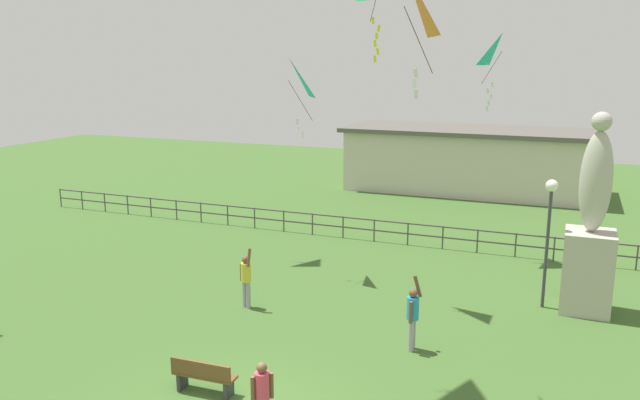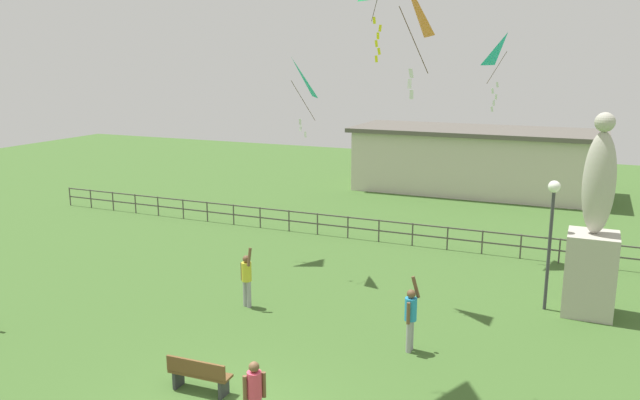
% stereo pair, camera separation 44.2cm
% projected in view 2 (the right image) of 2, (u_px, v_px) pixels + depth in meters
% --- Properties ---
extents(statue_monument, '(1.42, 1.42, 6.00)m').
position_uv_depth(statue_monument, '(593.00, 245.00, 18.46)').
color(statue_monument, '#B2AD9E').
rests_on(statue_monument, ground_plane).
extents(lamppost, '(0.36, 0.36, 3.99)m').
position_uv_depth(lamppost, '(552.00, 216.00, 18.57)').
color(lamppost, '#38383D').
rests_on(lamppost, ground_plane).
extents(park_bench, '(1.51, 0.47, 0.85)m').
position_uv_depth(park_bench, '(199.00, 374.00, 14.29)').
color(park_bench, brown).
rests_on(park_bench, ground_plane).
extents(person_0, '(0.36, 0.37, 1.59)m').
position_uv_depth(person_0, '(255.00, 393.00, 12.60)').
color(person_0, '#99999E').
rests_on(person_0, ground_plane).
extents(person_2, '(0.49, 0.37, 1.93)m').
position_uv_depth(person_2, '(247.00, 277.00, 19.20)').
color(person_2, '#99999E').
rests_on(person_2, ground_plane).
extents(person_3, '(0.34, 0.51, 1.98)m').
position_uv_depth(person_3, '(411.00, 315.00, 16.24)').
color(person_3, '#99999E').
rests_on(person_3, ground_plane).
extents(kite_1, '(1.12, 1.17, 2.75)m').
position_uv_depth(kite_1, '(506.00, 54.00, 22.50)').
color(kite_1, '#19B2B2').
extents(kite_3, '(1.12, 1.29, 2.57)m').
position_uv_depth(kite_3, '(400.00, 8.00, 12.91)').
color(kite_3, orange).
extents(kite_5, '(1.31, 1.28, 2.60)m').
position_uv_depth(kite_5, '(291.00, 82.00, 20.99)').
color(kite_5, '#19B2B2').
extents(waterfront_railing, '(36.05, 0.06, 0.95)m').
position_uv_depth(waterfront_railing, '(397.00, 229.00, 25.90)').
color(waterfront_railing, '#4C4742').
rests_on(waterfront_railing, ground_plane).
extents(pavilion_building, '(13.85, 5.58, 3.63)m').
position_uv_depth(pavilion_building, '(475.00, 160.00, 35.97)').
color(pavilion_building, beige).
rests_on(pavilion_building, ground_plane).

